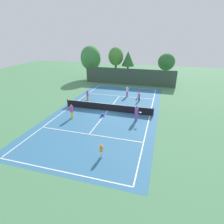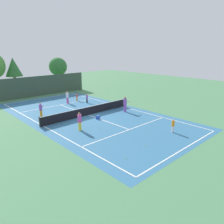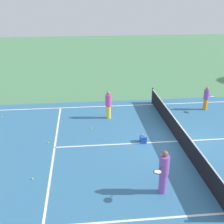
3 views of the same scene
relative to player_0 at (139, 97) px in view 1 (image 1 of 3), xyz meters
name	(u,v)px [view 1 (image 1 of 3)]	position (x,y,z in m)	size (l,w,h in m)	color
ground_plane	(108,111)	(-3.43, -4.89, -0.65)	(80.00, 80.00, 0.00)	#4C8456
court_surface	(108,111)	(-3.43, -4.89, -0.65)	(13.00, 25.00, 0.01)	teal
tennis_net	(108,107)	(-3.43, -4.89, -0.14)	(11.90, 0.10, 1.10)	#333833
perimeter_fence	(129,77)	(-3.43, 9.11, 0.95)	(18.00, 0.12, 3.20)	#384C3D
tree_0	(166,62)	(3.42, 13.71, 3.41)	(3.42, 3.42, 5.80)	brown
tree_1	(128,59)	(-4.68, 14.20, 3.72)	(2.78, 2.78, 5.98)	brown
tree_2	(91,58)	(-12.82, 12.66, 3.79)	(4.40, 4.63, 7.09)	brown
tree_3	(116,57)	(-7.52, 14.45, 4.07)	(3.32, 3.21, 6.77)	brown
player_0	(139,97)	(0.00, 0.00, 0.00)	(0.27, 0.27, 1.27)	#232328
player_1	(72,111)	(-6.92, -8.23, 0.23)	(0.37, 0.37, 1.73)	yellow
player_2	(101,150)	(-1.02, -14.43, -0.01)	(0.27, 0.27, 1.26)	silver
player_3	(127,91)	(-2.18, 1.60, 0.23)	(0.37, 0.37, 1.72)	#D14799
player_4	(88,95)	(-7.65, -1.70, 0.16)	(0.92, 0.52, 1.58)	orange
player_5	(139,94)	(-0.38, 1.93, -0.07)	(0.36, 0.81, 1.10)	orange
player_6	(136,113)	(0.65, -6.83, 0.30)	(0.90, 0.80, 1.85)	purple
ball_crate	(103,115)	(-3.53, -6.73, -0.47)	(0.40, 0.30, 0.43)	blue
tennis_ball_0	(113,142)	(-0.74, -12.02, -0.62)	(0.07, 0.07, 0.07)	#CCE533
tennis_ball_1	(77,109)	(-7.61, -5.47, -0.62)	(0.07, 0.07, 0.07)	#CCE533
tennis_ball_2	(132,96)	(-1.46, 2.22, -0.62)	(0.07, 0.07, 0.07)	#CCE533
tennis_ball_3	(105,99)	(-5.22, -0.65, -0.62)	(0.07, 0.07, 0.07)	#CCE533
tennis_ball_4	(30,147)	(-7.69, -14.85, -0.62)	(0.07, 0.07, 0.07)	#CCE533
tennis_ball_5	(149,91)	(0.94, 5.55, -0.62)	(0.07, 0.07, 0.07)	#CCE533
tennis_ball_6	(98,87)	(-8.73, 5.84, -0.62)	(0.07, 0.07, 0.07)	#CCE533
tennis_ball_7	(83,135)	(-3.94, -11.65, -0.62)	(0.07, 0.07, 0.07)	#CCE533
tennis_ball_8	(90,103)	(-6.73, -3.00, -0.62)	(0.07, 0.07, 0.07)	#CCE533
tennis_ball_9	(140,109)	(0.60, -3.36, -0.62)	(0.07, 0.07, 0.07)	#CCE533
tennis_ball_10	(56,150)	(-5.15, -14.61, -0.62)	(0.07, 0.07, 0.07)	#CCE533
tennis_ball_11	(135,109)	(-0.03, -3.31, -0.62)	(0.07, 0.07, 0.07)	#CCE533
tennis_ball_12	(79,123)	(-5.45, -9.36, -0.62)	(0.07, 0.07, 0.07)	#CCE533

